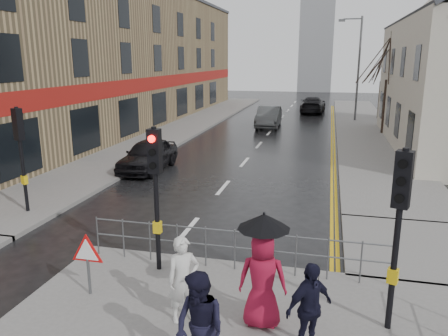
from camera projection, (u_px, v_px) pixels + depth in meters
The scene contains 21 objects.
ground at pixel (148, 277), 10.25m from camera, with size 120.00×120.00×0.00m, color black.
left_pavement at pixel (188, 124), 33.40m from camera, with size 4.00×44.00×0.14m, color #605E5B.
right_pavement at pixel (364, 127), 32.34m from camera, with size 4.00×40.00×0.14m, color #605E5B.
pavement_bridge_right at pixel (421, 249), 11.60m from camera, with size 4.00×4.20×0.14m, color #605E5B.
building_left_terrace at pixel (112, 58), 32.49m from camera, with size 8.00×42.00×10.00m, color #8C7651.
church_tower at pixel (317, 31), 66.18m from camera, with size 5.00×5.00×18.00m, color gray.
traffic_signal_near_left at pixel (155, 174), 9.79m from camera, with size 0.28×0.27×3.40m.
traffic_signal_near_right at pixel (400, 209), 7.53m from camera, with size 0.34×0.33×3.40m.
traffic_signal_far_left at pixel (20, 141), 13.73m from camera, with size 0.34×0.33×3.40m.
guard_railing_front at pixel (235, 241), 10.17m from camera, with size 7.14×0.04×1.00m.
warning_sign at pixel (87, 254), 9.04m from camera, with size 0.80×0.07×1.35m.
street_lamp at pixel (357, 62), 34.19m from camera, with size 1.83×0.25×8.00m.
tree_near at pixel (389, 56), 28.05m from camera, with size 2.40×2.40×6.58m.
tree_far at pixel (383, 65), 35.65m from camera, with size 2.40×2.40×5.64m.
pedestrian_a at pixel (183, 280), 8.14m from camera, with size 0.61×0.40×1.68m, color silver.
pedestrian_b at pixel (200, 328), 6.59m from camera, with size 0.87×0.67×1.78m, color black.
pedestrian_with_umbrella at pixel (263, 268), 7.92m from camera, with size 0.96×0.96×2.20m.
pedestrian_d at pixel (309, 308), 7.26m from camera, with size 0.95×0.39×1.62m, color black.
car_parked at pixel (148, 155), 19.89m from camera, with size 1.67×4.14×1.41m, color black.
car_mid at pixel (269, 117), 32.44m from camera, with size 1.61×4.61×1.52m, color #414446.
car_far at pixel (313, 105), 40.88m from camera, with size 2.11×5.20×1.51m, color black.
Camera 1 is at (3.91, -8.64, 4.99)m, focal length 35.00 mm.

